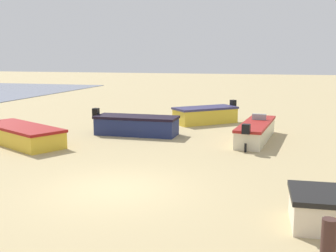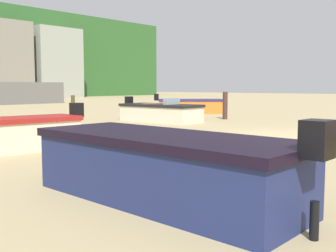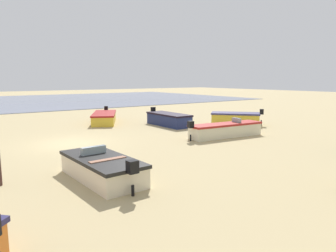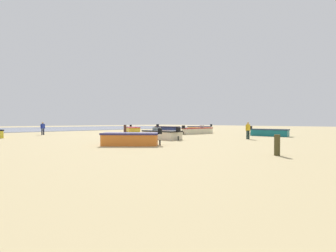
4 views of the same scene
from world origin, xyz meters
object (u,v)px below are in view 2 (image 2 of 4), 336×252
Objects in this scene: mooring_post_near_water at (225,106)px; mooring_post_mid_beach at (73,102)px; boat_cream_3 at (160,112)px; boat_navy_7 at (163,167)px; boat_orange_6 at (190,106)px.

mooring_post_mid_beach is (-0.14, 12.87, -0.17)m from mooring_post_near_water.
boat_navy_7 is at bearing 41.11° from boat_cream_3.
boat_cream_3 is 1.11× the size of boat_orange_6.
boat_navy_7 is (-14.82, -11.80, 0.04)m from boat_orange_6.
mooring_post_near_water is at bearing 31.26° from boat_navy_7.
boat_orange_6 is 2.78× the size of mooring_post_near_water.
boat_cream_3 is 5.99m from boat_orange_6.
mooring_post_near_water is 12.87m from mooring_post_mid_beach.
mooring_post_near_water is (12.60, 7.71, 0.20)m from boat_navy_7.
boat_orange_6 is 4.66m from mooring_post_near_water.
mooring_post_near_water is (-2.21, -4.09, 0.24)m from boat_orange_6.
boat_cream_3 is at bearing -18.30° from boat_orange_6.
boat_navy_7 is 24.06m from mooring_post_mid_beach.
boat_cream_3 is 3.46m from mooring_post_near_water.
boat_orange_6 reaches higher than mooring_post_mid_beach.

